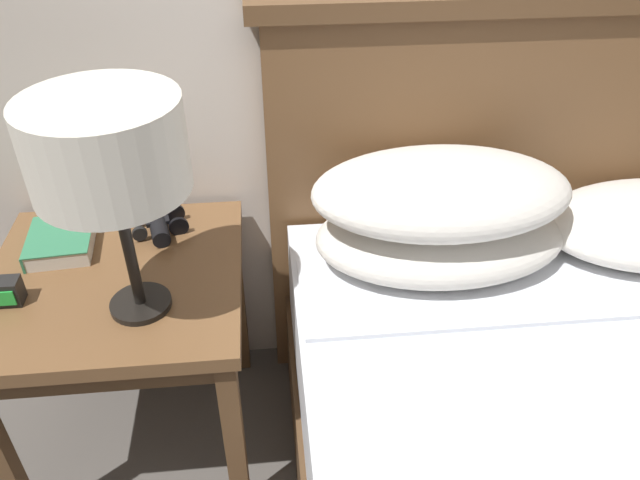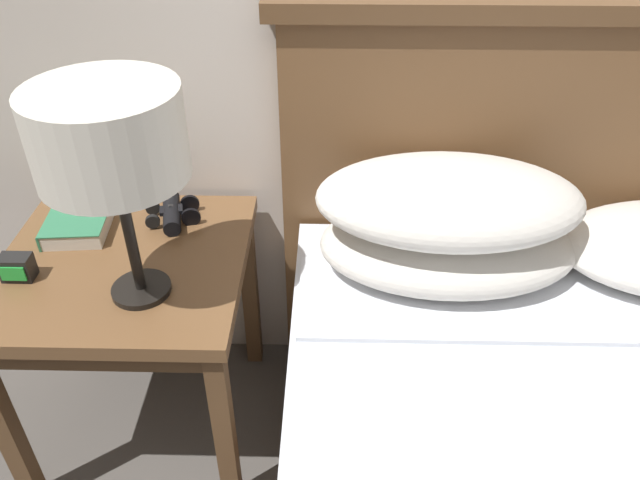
# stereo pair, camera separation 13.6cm
# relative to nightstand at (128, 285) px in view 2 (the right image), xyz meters

# --- Properties ---
(nightstand) EXTENTS (0.58, 0.58, 0.59)m
(nightstand) POSITION_rel_nightstand_xyz_m (0.00, 0.00, 0.00)
(nightstand) COLOR brown
(nightstand) RESTS_ON ground_plane
(table_lamp) EXTENTS (0.29, 0.29, 0.47)m
(table_lamp) POSITION_rel_nightstand_xyz_m (0.08, -0.12, 0.45)
(table_lamp) COLOR black
(table_lamp) RESTS_ON nightstand
(book_on_nightstand) EXTENTS (0.16, 0.19, 0.04)m
(book_on_nightstand) POSITION_rel_nightstand_xyz_m (-0.14, 0.12, 0.10)
(book_on_nightstand) COLOR silver
(book_on_nightstand) RESTS_ON nightstand
(binoculars_pair) EXTENTS (0.15, 0.16, 0.05)m
(binoculars_pair) POSITION_rel_nightstand_xyz_m (0.09, 0.17, 0.10)
(binoculars_pair) COLOR black
(binoculars_pair) RESTS_ON nightstand
(alarm_clock) EXTENTS (0.07, 0.05, 0.06)m
(alarm_clock) POSITION_rel_nightstand_xyz_m (-0.21, -0.07, 0.11)
(alarm_clock) COLOR black
(alarm_clock) RESTS_ON nightstand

